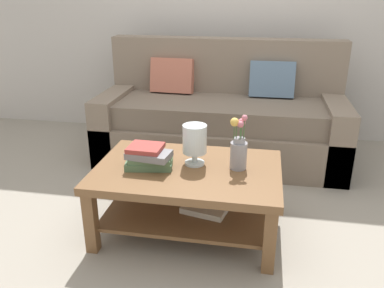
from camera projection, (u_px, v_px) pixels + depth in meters
name	position (u px, v px, depth m)	size (l,w,h in m)	color
ground_plane	(205.00, 203.00, 2.93)	(10.00, 10.00, 0.00)	gray
back_wall	(231.00, 3.00, 3.94)	(6.40, 0.12, 2.70)	#BCB7B2
couch	(221.00, 119.00, 3.64)	(2.18, 0.90, 1.06)	#7A6B5B
coffee_table	(188.00, 185.00, 2.50)	(1.15, 0.77, 0.45)	brown
book_stack_main	(149.00, 157.00, 2.44)	(0.31, 0.23, 0.14)	#51704C
glass_hurricane_vase	(195.00, 141.00, 2.45)	(0.15, 0.15, 0.26)	silver
flower_pitcher	(239.00, 149.00, 2.41)	(0.11, 0.11, 0.35)	gray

